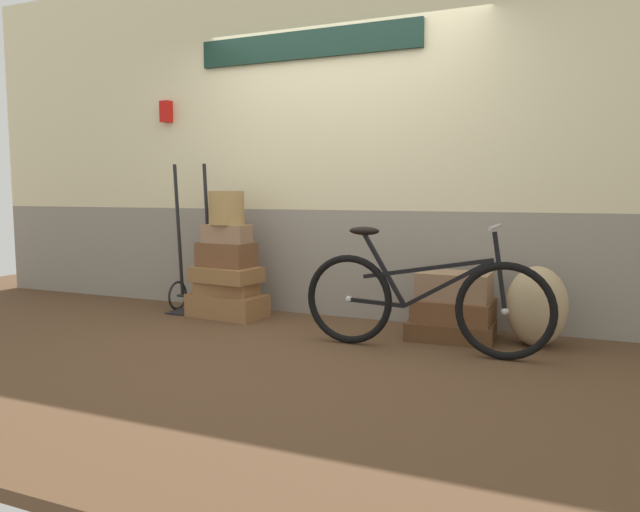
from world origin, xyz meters
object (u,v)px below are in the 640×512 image
(suitcase_7, at_px, (454,286))
(suitcase_3, at_px, (226,255))
(suitcase_6, at_px, (454,310))
(suitcase_0, at_px, (227,306))
(suitcase_4, at_px, (227,234))
(suitcase_1, at_px, (227,288))
(suitcase_2, at_px, (226,274))
(suitcase_5, at_px, (451,329))
(wicker_basket, at_px, (226,208))
(bicycle, at_px, (422,301))
(luggage_trolley, at_px, (193,277))
(burlap_sack, at_px, (537,306))

(suitcase_7, bearing_deg, suitcase_3, -179.17)
(suitcase_6, bearing_deg, suitcase_0, -178.30)
(suitcase_3, bearing_deg, suitcase_6, 4.39)
(suitcase_4, xyz_separation_m, suitcase_6, (1.96, 0.02, -0.52))
(suitcase_1, relative_size, suitcase_2, 0.88)
(suitcase_2, bearing_deg, suitcase_5, 7.55)
(wicker_basket, bearing_deg, bicycle, -13.60)
(suitcase_2, height_order, suitcase_4, suitcase_4)
(wicker_basket, bearing_deg, suitcase_5, 0.29)
(suitcase_6, bearing_deg, suitcase_2, -177.86)
(suitcase_0, distance_m, suitcase_2, 0.28)
(suitcase_1, height_order, bicycle, bicycle)
(suitcase_0, height_order, suitcase_2, suitcase_2)
(suitcase_7, bearing_deg, luggage_trolley, 179.77)
(luggage_trolley, relative_size, bicycle, 0.78)
(burlap_sack, bearing_deg, wicker_basket, -179.62)
(wicker_basket, height_order, burlap_sack, wicker_basket)
(suitcase_3, relative_size, suitcase_5, 0.75)
(suitcase_2, xyz_separation_m, suitcase_6, (1.97, 0.03, -0.16))
(suitcase_4, bearing_deg, burlap_sack, -0.62)
(suitcase_1, distance_m, suitcase_4, 0.48)
(suitcase_2, bearing_deg, wicker_basket, 76.52)
(suitcase_5, xyz_separation_m, suitcase_7, (0.01, 0.01, 0.33))
(suitcase_6, xyz_separation_m, luggage_trolley, (-2.37, 0.05, 0.11))
(suitcase_5, bearing_deg, suitcase_7, 44.66)
(suitcase_5, bearing_deg, suitcase_2, 177.99)
(suitcase_1, height_order, wicker_basket, wicker_basket)
(suitcase_4, bearing_deg, luggage_trolley, 169.22)
(suitcase_3, distance_m, suitcase_6, 2.01)
(suitcase_2, xyz_separation_m, burlap_sack, (2.55, 0.03, -0.09))
(suitcase_3, height_order, bicycle, bicycle)
(suitcase_7, xyz_separation_m, luggage_trolley, (-2.37, 0.04, -0.07))
(suitcase_2, bearing_deg, suitcase_3, 120.30)
(suitcase_0, distance_m, suitcase_4, 0.63)
(suitcase_0, bearing_deg, suitcase_5, 6.63)
(suitcase_1, relative_size, suitcase_5, 0.81)
(suitcase_5, bearing_deg, suitcase_4, 177.82)
(suitcase_1, relative_size, suitcase_6, 0.90)
(suitcase_1, height_order, suitcase_4, suitcase_4)
(wicker_basket, xyz_separation_m, bicycle, (1.83, -0.44, -0.61))
(suitcase_4, bearing_deg, suitcase_7, -0.23)
(suitcase_0, bearing_deg, suitcase_7, 7.05)
(suitcase_6, height_order, luggage_trolley, luggage_trolley)
(bicycle, bearing_deg, suitcase_3, 166.03)
(suitcase_3, height_order, burlap_sack, suitcase_3)
(suitcase_0, distance_m, burlap_sack, 2.56)
(wicker_basket, bearing_deg, suitcase_4, -65.06)
(suitcase_4, relative_size, suitcase_5, 0.62)
(suitcase_1, distance_m, wicker_basket, 0.70)
(suitcase_0, xyz_separation_m, suitcase_1, (-0.00, -0.00, 0.16))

